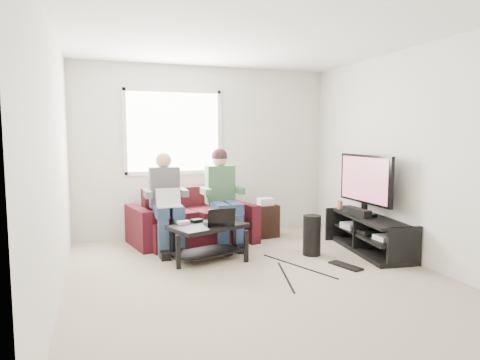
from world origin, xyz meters
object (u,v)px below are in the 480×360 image
at_px(sofa, 191,222).
at_px(tv, 365,181).
at_px(coffee_table, 208,234).
at_px(end_table, 265,219).
at_px(tv_stand, 368,236).
at_px(subwoofer, 312,235).

bearing_deg(sofa, tv, -29.07).
relative_size(coffee_table, end_table, 1.73).
bearing_deg(end_table, sofa, 178.50).
bearing_deg(tv_stand, tv, 91.47).
xyz_separation_m(tv_stand, subwoofer, (-0.78, 0.10, 0.05)).
bearing_deg(tv_stand, end_table, 127.94).
bearing_deg(sofa, coffee_table, -89.79).
xyz_separation_m(sofa, coffee_table, (0.00, -0.95, 0.03)).
relative_size(coffee_table, tv, 0.94).
bearing_deg(subwoofer, tv_stand, -7.60).
bearing_deg(coffee_table, end_table, 38.72).
distance_m(coffee_table, tv, 2.21).
distance_m(sofa, subwoofer, 1.77).
relative_size(subwoofer, end_table, 0.88).
relative_size(tv, end_table, 1.85).
bearing_deg(coffee_table, subwoofer, -9.58).
relative_size(sofa, coffee_table, 1.78).
height_order(coffee_table, subwoofer, subwoofer).
xyz_separation_m(tv, subwoofer, (-0.78, 0.00, -0.68)).
bearing_deg(coffee_table, tv_stand, -8.85).
xyz_separation_m(tv, end_table, (-0.97, 1.15, -0.67)).
relative_size(sofa, tv, 1.67).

